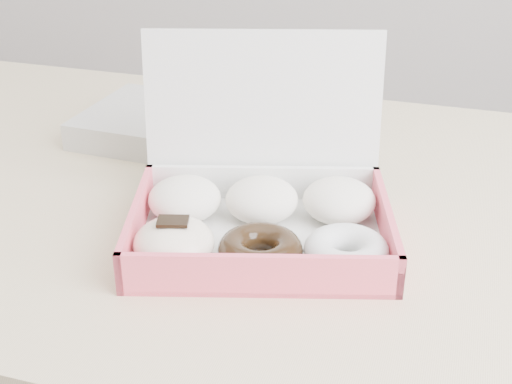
% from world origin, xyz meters
% --- Properties ---
extents(table, '(1.20, 0.80, 0.75)m').
position_xyz_m(table, '(0.00, 0.00, 0.67)').
color(table, tan).
rests_on(table, ground).
extents(donut_box, '(0.35, 0.32, 0.21)m').
position_xyz_m(donut_box, '(0.14, -0.11, 0.78)').
color(donut_box, white).
rests_on(donut_box, table).
extents(newspapers, '(0.26, 0.21, 0.04)m').
position_xyz_m(newspapers, '(-0.08, 0.14, 0.77)').
color(newspapers, silver).
rests_on(newspapers, table).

